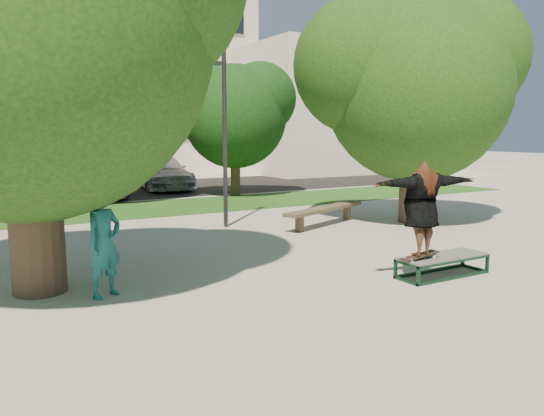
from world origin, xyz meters
TOP-DOWN VIEW (x-y plane):
  - ground at (0.00, 0.00)m, footprint 120.00×120.00m
  - grass_strip at (1.00, 9.50)m, footprint 30.00×4.00m
  - asphalt_strip at (0.00, 16.00)m, footprint 40.00×8.00m
  - tree_left at (-4.29, 1.09)m, footprint 6.96×5.95m
  - tree_right at (5.92, 3.08)m, footprint 6.24×5.33m
  - bg_tree_mid at (-1.08, 12.08)m, footprint 5.76×4.92m
  - bg_tree_right at (4.43, 11.57)m, footprint 5.04×4.31m
  - lamppost at (1.00, 5.00)m, footprint 0.25×0.15m
  - office_building at (-2.00, 31.98)m, footprint 30.00×14.12m
  - side_building at (18.00, 22.00)m, footprint 15.00×10.00m
  - grind_box at (2.22, -1.57)m, footprint 1.80×0.60m
  - skater_rig at (1.65, -1.57)m, footprint 2.08×0.87m
  - bystander at (-3.33, 0.23)m, footprint 0.75×0.67m
  - bench at (3.50, 3.82)m, footprint 3.32×1.71m
  - car_dark at (-1.21, 13.50)m, footprint 2.34×5.04m
  - car_grey at (-1.05, 13.50)m, footprint 2.75×5.04m
  - car_silver_b at (2.74, 15.74)m, footprint 2.48×5.32m

SIDE VIEW (x-z plane):
  - ground at x=0.00m, z-range 0.00..0.00m
  - asphalt_strip at x=0.00m, z-range 0.00..0.01m
  - grass_strip at x=1.00m, z-range 0.00..0.02m
  - grind_box at x=2.22m, z-range 0.00..0.38m
  - bench at x=3.50m, z-range 0.18..0.70m
  - car_grey at x=-1.05m, z-range 0.00..1.34m
  - car_silver_b at x=2.74m, z-range 0.00..1.50m
  - car_dark at x=-1.21m, z-range 0.00..1.60m
  - bystander at x=-3.33m, z-range 0.00..1.74m
  - skater_rig at x=1.65m, z-range 0.41..2.13m
  - lamppost at x=1.00m, z-range 0.10..6.21m
  - bg_tree_right at x=4.43m, z-range 0.77..6.21m
  - side_building at x=18.00m, z-range 0.00..8.00m
  - bg_tree_mid at x=-1.08m, z-range 0.90..7.14m
  - tree_right at x=5.92m, z-range 0.84..7.35m
  - tree_left at x=-4.29m, z-range 0.86..7.98m
  - office_building at x=-2.00m, z-range 0.00..16.00m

